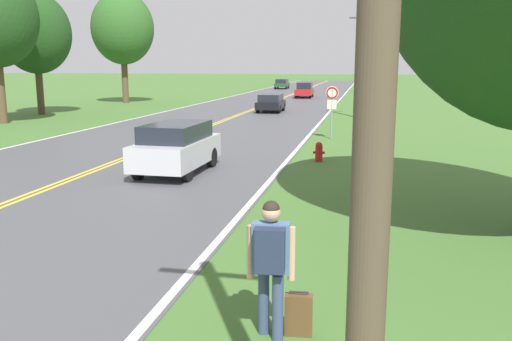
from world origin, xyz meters
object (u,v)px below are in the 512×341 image
car_red_sedan_mid_near (304,90)px  car_dark_green_hatchback_mid_far (282,83)px  fire_hydrant (319,152)px  tree_right_cluster (123,29)px  suitcase (299,315)px  tree_left_verge (36,34)px  car_silver_suv_nearest (176,147)px  car_black_hatchback_approaching (271,102)px  traffic_sign (332,99)px  hitchhiker_person (271,256)px

car_red_sedan_mid_near → car_dark_green_hatchback_mid_far: (-5.69, 20.45, -0.05)m
fire_hydrant → tree_right_cluster: (-20.26, 27.19, 6.28)m
tree_right_cluster → car_dark_green_hatchback_mid_far: 33.83m
suitcase → tree_right_cluster: (-21.18, 40.17, 6.37)m
tree_left_verge → car_silver_suv_nearest: (16.69, -18.11, -4.70)m
car_dark_green_hatchback_mid_far → car_silver_suv_nearest: bearing=-175.5°
suitcase → car_silver_suv_nearest: (-5.27, 9.94, 0.59)m
suitcase → car_black_hatchback_approaching: bearing=6.2°
traffic_sign → car_dark_green_hatchback_mid_far: (-10.79, 52.89, -1.10)m
traffic_sign → car_red_sedan_mid_near: 32.85m
hitchhiker_person → traffic_sign: traffic_sign is taller
suitcase → fire_hydrant: size_ratio=0.84×
traffic_sign → tree_right_cluster: tree_right_cluster is taller
car_silver_suv_nearest → car_black_hatchback_approaching: car_silver_suv_nearest is taller
tree_right_cluster → traffic_sign: bearing=-46.0°
car_red_sedan_mid_near → car_dark_green_hatchback_mid_far: size_ratio=1.14×
car_black_hatchback_approaching → car_red_sedan_mid_near: size_ratio=0.78×
hitchhiker_person → car_red_sedan_mid_near: bearing=1.7°
fire_hydrant → car_red_sedan_mid_near: bearing=97.5°
fire_hydrant → car_silver_suv_nearest: bearing=-145.1°
hitchhiker_person → fire_hydrant: hitchhiker_person is taller
car_black_hatchback_approaching → suitcase: bearing=10.0°
suitcase → traffic_sign: 19.30m
tree_right_cluster → car_silver_suv_nearest: (15.91, -30.23, -5.78)m
hitchhiker_person → car_red_sedan_mid_near: hitchhiker_person is taller
hitchhiker_person → traffic_sign: size_ratio=0.73×
tree_right_cluster → hitchhiker_person: bearing=-62.7°
car_dark_green_hatchback_mid_far → suitcase: bearing=-172.2°
hitchhiker_person → tree_left_verge: size_ratio=0.22×
car_black_hatchback_approaching → car_dark_green_hatchback_mid_far: (-5.34, 38.78, 0.05)m
tree_left_verge → car_dark_green_hatchback_mid_far: tree_left_verge is taller
car_black_hatchback_approaching → traffic_sign: bearing=20.3°
car_silver_suv_nearest → car_red_sedan_mid_near: bearing=-177.7°
suitcase → fire_hydrant: fire_hydrant is taller
fire_hydrant → car_red_sedan_mid_near: car_red_sedan_mid_near is taller
tree_right_cluster → car_black_hatchback_approaching: tree_right_cluster is taller
suitcase → car_silver_suv_nearest: size_ratio=0.15×
suitcase → fire_hydrant: bearing=-0.5°
fire_hydrant → car_silver_suv_nearest: 5.33m
car_silver_suv_nearest → car_red_sedan_mid_near: 41.72m
tree_right_cluster → car_red_sedan_mid_near: (15.17, 11.49, -5.83)m
tree_left_verge → car_black_hatchback_approaching: bearing=18.7°
fire_hydrant → car_dark_green_hatchback_mid_far: (-10.78, 59.12, 0.40)m
fire_hydrant → car_dark_green_hatchback_mid_far: size_ratio=0.17×
suitcase → car_dark_green_hatchback_mid_far: bearing=4.6°
tree_right_cluster → car_silver_suv_nearest: bearing=-62.2°
fire_hydrant → suitcase: bearing=-85.9°
tree_right_cluster → car_black_hatchback_approaching: size_ratio=2.65×
fire_hydrant → traffic_sign: traffic_sign is taller
suitcase → tree_left_verge: size_ratio=0.07×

